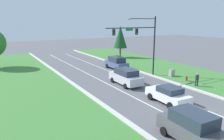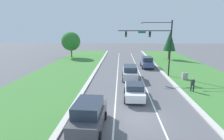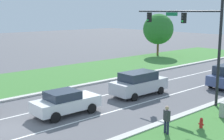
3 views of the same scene
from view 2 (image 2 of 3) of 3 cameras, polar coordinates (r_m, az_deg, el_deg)
ground_plane at (r=14.71m, az=8.05°, el=-15.46°), size 160.00×160.00×0.00m
curb_strip_right at (r=16.21m, az=29.02°, el=-13.97°), size 0.50×90.00×0.15m
curb_strip_left at (r=15.23m, az=-14.35°, el=-14.40°), size 0.50×90.00×0.15m
grass_verge_left at (r=17.47m, az=-31.46°, el=-12.44°), size 10.00×90.00×0.08m
lane_stripe_inner_left at (r=14.65m, az=0.76°, el=-15.43°), size 0.14×81.00×0.01m
lane_stripe_inner_right at (r=14.98m, az=15.17°, el=-15.24°), size 0.14×81.00×0.01m
traffic_signal_mast at (r=26.86m, az=14.14°, el=9.55°), size 7.86×0.41×8.34m
silver_suv at (r=25.25m, az=5.93°, el=-0.73°), size 2.25×5.06×1.97m
slate_blue_suv at (r=33.56m, az=11.35°, el=2.58°), size 2.23×4.76×2.04m
graphite_suv at (r=12.94m, az=-7.63°, el=-14.33°), size 2.35×4.61×2.12m
white_sedan at (r=18.35m, az=7.32°, el=-6.63°), size 2.19×4.60×1.65m
utility_cabinet at (r=26.90m, az=22.62°, el=-1.88°), size 0.70×0.60×1.05m
pedestrian at (r=21.96m, az=24.84°, el=-4.20°), size 0.43×0.32×1.69m
fire_hydrant at (r=24.40m, az=24.59°, el=-3.98°), size 0.34×0.20×0.70m
conifer_near_right_tree at (r=43.49m, az=18.35°, el=9.00°), size 2.86×2.86×6.72m
oak_near_left_tree at (r=45.35m, az=-13.27°, el=9.10°), size 4.66×4.66×6.48m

